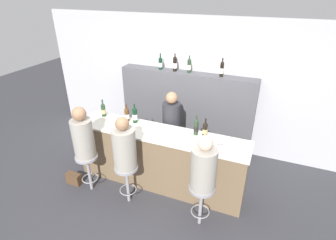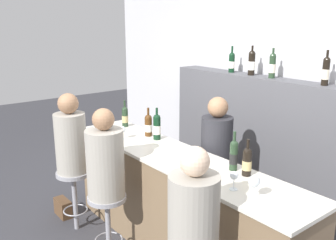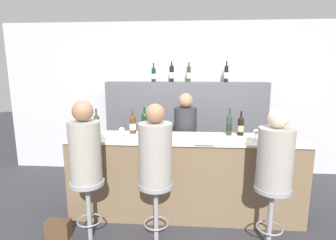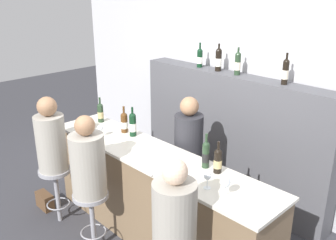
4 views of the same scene
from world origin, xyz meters
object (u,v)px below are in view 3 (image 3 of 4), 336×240
(wine_bottle_counter_2, at_px, (145,123))
(bar_stool_middle, at_px, (156,197))
(wine_bottle_backbar_1, at_px, (172,73))
(bar_stool_left, at_px, (88,194))
(wine_bottle_counter_1, at_px, (133,124))
(handbag, at_px, (58,229))
(wine_glass_1, at_px, (256,132))
(wine_bottle_counter_4, at_px, (241,126))
(wine_bottle_counter_0, at_px, (97,123))
(wine_bottle_backbar_2, at_px, (189,74))
(wine_bottle_backbar_3, at_px, (226,73))
(bartender, at_px, (185,149))
(wine_bottle_counter_3, at_px, (229,125))
(bar_stool_right, at_px, (272,201))
(guest_seated_right, at_px, (275,154))
(wine_glass_0, at_px, (122,131))
(guest_seated_left, at_px, (85,147))
(wine_glass_2, at_px, (273,131))
(wine_bottle_backbar_0, at_px, (154,74))
(guest_seated_middle, at_px, (155,150))

(wine_bottle_counter_2, xyz_separation_m, bar_stool_middle, (0.23, -0.74, -0.62))
(wine_bottle_backbar_1, distance_m, bar_stool_left, 2.36)
(wine_bottle_counter_1, bearing_deg, handbag, -133.21)
(bar_stool_left, bearing_deg, wine_glass_1, 14.32)
(wine_bottle_counter_4, relative_size, wine_glass_1, 2.12)
(wine_bottle_backbar_1, distance_m, wine_glass_1, 1.86)
(wine_bottle_counter_0, height_order, bar_stool_middle, wine_bottle_counter_0)
(bar_stool_left, bearing_deg, wine_bottle_counter_4, 23.63)
(wine_bottle_counter_1, height_order, wine_bottle_counter_2, wine_bottle_counter_2)
(wine_bottle_counter_0, distance_m, wine_bottle_backbar_2, 1.74)
(wine_bottle_counter_4, distance_m, wine_bottle_backbar_3, 1.29)
(wine_bottle_backbar_1, height_order, bartender, wine_bottle_backbar_1)
(wine_bottle_counter_3, distance_m, bar_stool_right, 1.02)
(bar_stool_middle, height_order, guest_seated_right, guest_seated_right)
(wine_bottle_counter_0, distance_m, wine_glass_0, 0.49)
(guest_seated_right, bearing_deg, guest_seated_left, 180.00)
(wine_glass_0, height_order, wine_glass_2, wine_glass_2)
(bar_stool_left, relative_size, bar_stool_middle, 1.00)
(wine_bottle_counter_3, height_order, wine_glass_1, wine_bottle_counter_3)
(wine_glass_1, bearing_deg, bartender, 141.43)
(wine_bottle_backbar_1, bearing_deg, guest_seated_right, -59.17)
(wine_bottle_backbar_0, distance_m, bartender, 1.40)
(bar_stool_right, bearing_deg, bartender, 128.51)
(wine_bottle_counter_1, distance_m, wine_bottle_backbar_3, 1.84)
(wine_bottle_counter_3, xyz_separation_m, wine_glass_0, (-1.29, -0.28, -0.03))
(wine_bottle_counter_3, xyz_separation_m, wine_bottle_backbar_0, (-1.08, 1.13, 0.59))
(wine_bottle_counter_3, relative_size, wine_glass_1, 2.34)
(guest_seated_left, bearing_deg, wine_bottle_counter_3, 25.52)
(wine_bottle_backbar_2, height_order, bartender, wine_bottle_backbar_2)
(wine_glass_1, bearing_deg, handbag, -167.97)
(wine_bottle_backbar_3, bearing_deg, guest_seated_right, -82.99)
(wine_bottle_counter_3, height_order, wine_bottle_backbar_0, wine_bottle_backbar_0)
(wine_glass_1, distance_m, wine_glass_2, 0.18)
(handbag, bearing_deg, wine_bottle_backbar_2, 53.07)
(wine_glass_0, bearing_deg, wine_bottle_backbar_2, 60.96)
(wine_bottle_counter_3, height_order, bartender, bartender)
(wine_bottle_backbar_3, bearing_deg, bartender, -130.20)
(wine_bottle_counter_1, distance_m, bar_stool_left, 1.01)
(wine_bottle_backbar_1, bearing_deg, guest_seated_middle, -91.45)
(wine_bottle_backbar_1, distance_m, bartender, 1.33)
(wine_bottle_counter_0, height_order, bar_stool_right, wine_bottle_counter_0)
(wine_glass_0, height_order, handbag, wine_glass_0)
(wine_bottle_counter_1, height_order, bartender, bartender)
(guest_seated_left, relative_size, bar_stool_right, 1.25)
(wine_bottle_backbar_1, bearing_deg, bar_stool_left, -112.30)
(wine_bottle_counter_1, height_order, guest_seated_left, guest_seated_left)
(guest_seated_left, relative_size, bartender, 0.56)
(wine_bottle_counter_3, distance_m, wine_glass_0, 1.32)
(wine_bottle_backbar_0, bearing_deg, guest_seated_middle, -82.38)
(wine_bottle_backbar_2, height_order, guest_seated_right, wine_bottle_backbar_2)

